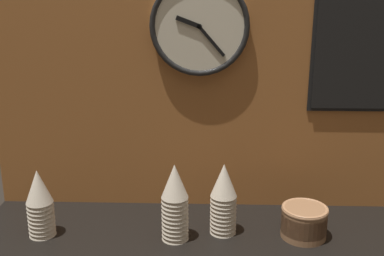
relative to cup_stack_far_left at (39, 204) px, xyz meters
The scene contains 8 objects.
ground_plane 58.22cm from the cup_stack_far_left, ahead, with size 160.00×56.00×4.00cm, color black.
wall_tiled_back 74.75cm from the cup_stack_far_left, 25.42° to the left, with size 160.00×3.00×105.00cm.
cup_stack_far_left is the anchor object (origin of this frame).
cup_stack_center 45.04cm from the cup_stack_far_left, ahead, with size 8.94×8.94×26.45cm.
cup_stack_center_right 61.14cm from the cup_stack_far_left, ahead, with size 8.94×8.94×24.95cm.
bowl_stack_right 88.16cm from the cup_stack_far_left, ahead, with size 15.45×15.45×10.77cm.
wall_clock 80.09cm from the cup_stack_far_left, 24.48° to the left, with size 34.38×2.70×34.38cm.
menu_board 124.80cm from the cup_stack_far_left, 12.77° to the left, with size 36.37×1.32×58.53cm.
Camera 1 is at (-1.41, -143.17, 82.63)cm, focal length 45.00 mm.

